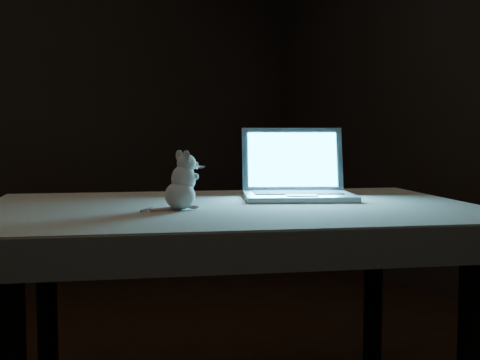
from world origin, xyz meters
TOP-DOWN VIEW (x-y plane):
  - table at (0.24, 0.05)m, footprint 1.62×1.36m
  - tablecloth at (0.26, 0.06)m, footprint 1.78×1.64m
  - laptop at (0.51, 0.08)m, footprint 0.46×0.45m
  - plush_mouse at (0.05, 0.04)m, footprint 0.17×0.17m

SIDE VIEW (x-z plane):
  - table at x=0.24m, z-range 0.00..0.74m
  - tablecloth at x=0.26m, z-range 0.65..0.75m
  - plush_mouse at x=0.05m, z-range 0.75..0.92m
  - laptop at x=0.51m, z-range 0.75..0.99m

